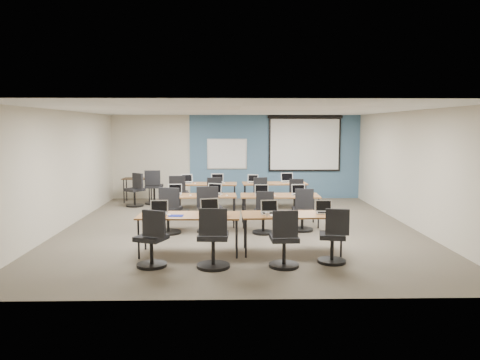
{
  "coord_description": "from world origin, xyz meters",
  "views": [
    {
      "loc": [
        -0.21,
        -10.61,
        2.34
      ],
      "look_at": [
        0.03,
        0.4,
        1.07
      ],
      "focal_mm": 35.0,
      "sensor_mm": 36.0,
      "label": 1
    }
  ],
  "objects_px": {
    "whiteboard": "(227,154)",
    "task_chair_4": "(168,214)",
    "laptop_0": "(159,211)",
    "laptop_2": "(270,210)",
    "task_chair_6": "(264,216)",
    "task_chair_2": "(284,244)",
    "laptop_8": "(187,181)",
    "laptop_9": "(217,181)",
    "task_chair_8": "(179,197)",
    "spare_chair_b": "(135,193)",
    "task_chair_10": "(262,197)",
    "utility_table": "(138,181)",
    "training_table_back_left": "(205,185)",
    "laptop_1": "(209,210)",
    "laptop_3": "(324,210)",
    "task_chair_0": "(152,243)",
    "task_chair_5": "(209,213)",
    "training_table_front_left": "(189,217)",
    "task_chair_11": "(295,199)",
    "training_table_mid_left": "(200,197)",
    "task_chair_3": "(333,241)",
    "laptop_10": "(253,181)",
    "laptop_5": "(215,192)",
    "task_chair_1": "(213,243)",
    "task_chair_7": "(303,213)",
    "task_chair_9": "(215,198)",
    "projector_screen": "(305,140)",
    "training_table_mid_right": "(280,197)",
    "training_table_front_right": "(292,216)",
    "laptop_11": "(287,180)",
    "laptop_4": "(175,192)",
    "laptop_6": "(262,193)",
    "spare_chair_a": "(154,190)",
    "training_table_back_right": "(274,184)"
  },
  "relations": [
    {
      "from": "laptop_3",
      "to": "laptop_10",
      "type": "xyz_separation_m",
      "value": [
        -1.09,
        4.73,
        -0.0
      ]
    },
    {
      "from": "training_table_mid_left",
      "to": "task_chair_7",
      "type": "distance_m",
      "value": 2.44
    },
    {
      "from": "training_table_back_left",
      "to": "laptop_1",
      "type": "bearing_deg",
      "value": -84.47
    },
    {
      "from": "training_table_back_right",
      "to": "laptop_1",
      "type": "bearing_deg",
      "value": -111.51
    },
    {
      "from": "laptop_2",
      "to": "task_chair_2",
      "type": "distance_m",
      "value": 1.07
    },
    {
      "from": "training_table_mid_left",
      "to": "spare_chair_a",
      "type": "distance_m",
      "value": 3.48
    },
    {
      "from": "training_table_mid_left",
      "to": "task_chair_3",
      "type": "distance_m",
      "value": 4.0
    },
    {
      "from": "laptop_0",
      "to": "laptop_3",
      "type": "relative_size",
      "value": 1.06
    },
    {
      "from": "laptop_10",
      "to": "task_chair_8",
      "type": "bearing_deg",
      "value": -153.85
    },
    {
      "from": "whiteboard",
      "to": "task_chair_4",
      "type": "bearing_deg",
      "value": -104.11
    },
    {
      "from": "task_chair_0",
      "to": "task_chair_5",
      "type": "distance_m",
      "value": 2.67
    },
    {
      "from": "task_chair_6",
      "to": "task_chair_7",
      "type": "height_order",
      "value": "task_chair_7"
    },
    {
      "from": "training_table_front_right",
      "to": "spare_chair_b",
      "type": "height_order",
      "value": "spare_chair_b"
    },
    {
      "from": "training_table_front_right",
      "to": "laptop_2",
      "type": "height_order",
      "value": "laptop_2"
    },
    {
      "from": "task_chair_0",
      "to": "laptop_5",
      "type": "distance_m",
      "value": 3.51
    },
    {
      "from": "training_table_back_left",
      "to": "task_chair_9",
      "type": "bearing_deg",
      "value": -59.24
    },
    {
      "from": "task_chair_0",
      "to": "laptop_4",
      "type": "bearing_deg",
      "value": 113.38
    },
    {
      "from": "laptop_2",
      "to": "task_chair_6",
      "type": "xyz_separation_m",
      "value": [
        -0.0,
        1.47,
        -0.4
      ]
    },
    {
      "from": "whiteboard",
      "to": "laptop_0",
      "type": "height_order",
      "value": "whiteboard"
    },
    {
      "from": "task_chair_7",
      "to": "task_chair_8",
      "type": "xyz_separation_m",
      "value": [
        -3.02,
        2.4,
        0.02
      ]
    },
    {
      "from": "laptop_1",
      "to": "task_chair_11",
      "type": "xyz_separation_m",
      "value": [
        2.14,
        3.85,
        -0.41
      ]
    },
    {
      "from": "projector_screen",
      "to": "laptop_1",
      "type": "xyz_separation_m",
      "value": [
        -2.79,
        -6.45,
        -1.09
      ]
    },
    {
      "from": "task_chair_8",
      "to": "spare_chair_b",
      "type": "xyz_separation_m",
      "value": [
        -1.37,
        0.92,
        -0.01
      ]
    },
    {
      "from": "task_chair_11",
      "to": "laptop_2",
      "type": "bearing_deg",
      "value": -98.79
    },
    {
      "from": "laptop_5",
      "to": "laptop_10",
      "type": "xyz_separation_m",
      "value": [
        1.03,
        2.3,
        -0.01
      ]
    },
    {
      "from": "laptop_0",
      "to": "laptop_3",
      "type": "distance_m",
      "value": 3.07
    },
    {
      "from": "laptop_8",
      "to": "task_chair_8",
      "type": "bearing_deg",
      "value": -120.16
    },
    {
      "from": "laptop_8",
      "to": "laptop_9",
      "type": "distance_m",
      "value": 0.87
    },
    {
      "from": "training_table_back_left",
      "to": "task_chair_1",
      "type": "height_order",
      "value": "task_chair_1"
    },
    {
      "from": "projector_screen",
      "to": "laptop_4",
      "type": "bearing_deg",
      "value": -132.71
    },
    {
      "from": "laptop_11",
      "to": "laptop_9",
      "type": "bearing_deg",
      "value": 175.32
    },
    {
      "from": "whiteboard",
      "to": "laptop_11",
      "type": "xyz_separation_m",
      "value": [
        1.75,
        -1.65,
        -0.65
      ]
    },
    {
      "from": "task_chair_5",
      "to": "task_chair_9",
      "type": "distance_m",
      "value": 2.48
    },
    {
      "from": "training_table_back_left",
      "to": "training_table_back_right",
      "type": "distance_m",
      "value": 1.97
    },
    {
      "from": "task_chair_1",
      "to": "laptop_10",
      "type": "bearing_deg",
      "value": 82.91
    },
    {
      "from": "projector_screen",
      "to": "training_table_front_right",
      "type": "height_order",
      "value": "projector_screen"
    },
    {
      "from": "projector_screen",
      "to": "training_table_mid_right",
      "type": "distance_m",
      "value": 4.49
    },
    {
      "from": "spare_chair_b",
      "to": "task_chair_4",
      "type": "bearing_deg",
      "value": -28.62
    },
    {
      "from": "laptop_11",
      "to": "task_chair_1",
      "type": "bearing_deg",
      "value": -117.01
    },
    {
      "from": "training_table_front_left",
      "to": "laptop_2",
      "type": "xyz_separation_m",
      "value": [
        1.48,
        0.09,
        0.1
      ]
    },
    {
      "from": "task_chair_10",
      "to": "utility_table",
      "type": "distance_m",
      "value": 4.11
    },
    {
      "from": "task_chair_8",
      "to": "task_chair_9",
      "type": "distance_m",
      "value": 1.0
    },
    {
      "from": "whiteboard",
      "to": "laptop_2",
      "type": "relative_size",
      "value": 4.0
    },
    {
      "from": "laptop_0",
      "to": "spare_chair_b",
      "type": "distance_m",
      "value": 5.28
    },
    {
      "from": "laptop_0",
      "to": "task_chair_9",
      "type": "bearing_deg",
      "value": 73.29
    },
    {
      "from": "whiteboard",
      "to": "laptop_4",
      "type": "bearing_deg",
      "value": -106.75
    },
    {
      "from": "projector_screen",
      "to": "task_chair_1",
      "type": "relative_size",
      "value": 2.32
    },
    {
      "from": "laptop_1",
      "to": "laptop_3",
      "type": "bearing_deg",
      "value": -16.49
    },
    {
      "from": "laptop_6",
      "to": "laptop_10",
      "type": "bearing_deg",
      "value": 98.4
    },
    {
      "from": "training_table_front_left",
      "to": "laptop_1",
      "type": "distance_m",
      "value": 0.41
    }
  ]
}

